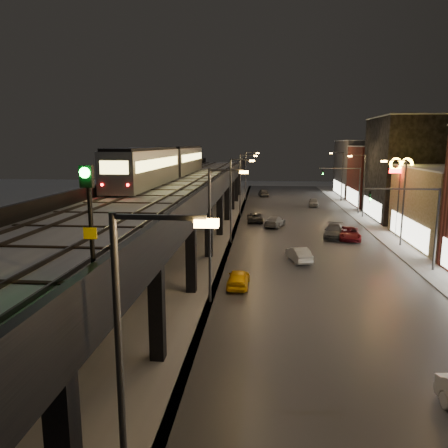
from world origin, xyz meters
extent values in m
plane|color=silver|center=(0.00, 0.00, 0.00)|extent=(220.00, 220.00, 0.00)
cube|color=#46474D|center=(7.50, 35.00, 0.03)|extent=(17.00, 120.00, 0.06)
cube|color=#9FA1A8|center=(17.50, 35.00, 0.07)|extent=(4.00, 120.00, 0.14)
cube|color=#9FA1A8|center=(-6.00, 35.00, 0.03)|extent=(11.00, 120.00, 0.06)
cube|color=black|center=(-6.00, 32.00, 5.80)|extent=(9.00, 100.00, 1.00)
cube|color=black|center=(-9.70, 5.00, 2.65)|extent=(0.70, 0.70, 5.30)
cube|color=black|center=(-2.30, 5.00, 2.65)|extent=(0.70, 0.70, 5.30)
cube|color=black|center=(-6.00, 5.00, 5.15)|extent=(8.00, 0.60, 0.50)
cube|color=black|center=(-9.70, 15.00, 2.65)|extent=(0.70, 0.70, 5.30)
cube|color=black|center=(-2.30, 15.00, 2.65)|extent=(0.70, 0.70, 5.30)
cube|color=black|center=(-6.00, 15.00, 5.15)|extent=(8.00, 0.60, 0.50)
cube|color=black|center=(-9.70, 25.00, 2.65)|extent=(0.70, 0.70, 5.30)
cube|color=black|center=(-2.30, 25.00, 2.65)|extent=(0.70, 0.70, 5.30)
cube|color=black|center=(-6.00, 25.00, 5.15)|extent=(8.00, 0.60, 0.50)
cube|color=black|center=(-9.70, 35.00, 2.65)|extent=(0.70, 0.70, 5.30)
cube|color=black|center=(-2.30, 35.00, 2.65)|extent=(0.70, 0.70, 5.30)
cube|color=black|center=(-6.00, 35.00, 5.15)|extent=(8.00, 0.60, 0.50)
cube|color=black|center=(-9.70, 45.00, 2.65)|extent=(0.70, 0.70, 5.30)
cube|color=black|center=(-2.30, 45.00, 2.65)|extent=(0.70, 0.70, 5.30)
cube|color=black|center=(-6.00, 45.00, 5.15)|extent=(8.00, 0.60, 0.50)
cube|color=black|center=(-9.70, 55.00, 2.65)|extent=(0.70, 0.70, 5.30)
cube|color=black|center=(-2.30, 55.00, 2.65)|extent=(0.70, 0.70, 5.30)
cube|color=black|center=(-6.00, 55.00, 5.15)|extent=(8.00, 0.60, 0.50)
cube|color=black|center=(-9.70, 65.00, 2.65)|extent=(0.70, 0.70, 5.30)
cube|color=black|center=(-2.30, 65.00, 2.65)|extent=(0.70, 0.70, 5.30)
cube|color=black|center=(-6.00, 65.00, 5.15)|extent=(8.00, 0.60, 0.50)
cube|color=black|center=(-9.70, 75.00, 2.65)|extent=(0.70, 0.70, 5.30)
cube|color=black|center=(-2.30, 75.00, 2.65)|extent=(0.70, 0.70, 5.30)
cube|color=black|center=(-6.00, 75.00, 5.15)|extent=(8.00, 0.60, 0.50)
cube|color=#B2B7C1|center=(-6.00, 32.00, 6.38)|extent=(8.40, 100.00, 0.16)
cube|color=#332D28|center=(-9.22, 32.00, 6.54)|extent=(0.08, 98.00, 0.16)
cube|color=#332D28|center=(-7.78, 32.00, 6.54)|extent=(0.08, 98.00, 0.16)
cube|color=#332D28|center=(-4.72, 32.00, 6.54)|extent=(0.08, 98.00, 0.16)
cube|color=#332D28|center=(-3.28, 32.00, 6.54)|extent=(0.08, 98.00, 0.16)
cube|color=black|center=(-6.00, 2.00, 6.49)|extent=(7.80, 0.24, 0.06)
cube|color=black|center=(-6.00, 18.00, 6.49)|extent=(7.80, 0.24, 0.06)
cube|color=black|center=(-6.00, 34.00, 6.49)|extent=(7.80, 0.24, 0.06)
cube|color=black|center=(-6.00, 50.00, 6.49)|extent=(7.80, 0.24, 0.06)
cube|color=black|center=(-6.00, 66.00, 6.49)|extent=(7.80, 0.24, 0.06)
cube|color=black|center=(-1.65, 32.00, 6.85)|extent=(0.30, 100.00, 1.10)
cube|color=black|center=(-10.35, 32.00, 6.85)|extent=(0.30, 100.00, 1.10)
cube|color=white|center=(17.95, 32.00, 1.60)|extent=(0.10, 12.00, 2.40)
cube|color=black|center=(24.00, 48.00, 7.00)|extent=(12.00, 13.00, 14.00)
cube|color=white|center=(17.95, 48.00, 1.60)|extent=(0.10, 10.40, 2.40)
cube|color=#B2B7C1|center=(24.00, 48.00, 14.08)|extent=(12.20, 13.20, 0.16)
cube|color=maroon|center=(24.00, 62.00, 5.00)|extent=(12.00, 12.00, 10.00)
cube|color=white|center=(17.95, 62.00, 1.60)|extent=(0.10, 9.60, 2.40)
cube|color=#B2B7C1|center=(24.00, 62.00, 10.08)|extent=(12.20, 12.20, 0.16)
cube|color=#3E3F43|center=(24.00, 76.00, 5.50)|extent=(12.00, 16.00, 11.00)
cube|color=white|center=(17.95, 76.00, 1.60)|extent=(0.10, 12.80, 2.40)
cube|color=#B2B7C1|center=(24.00, 76.00, 11.08)|extent=(12.20, 16.20, 0.16)
cylinder|color=#38383A|center=(-0.70, -5.00, 4.50)|extent=(0.18, 0.18, 9.00)
cube|color=#38383A|center=(0.40, -5.00, 8.90)|extent=(2.20, 0.12, 0.12)
cube|color=#FFB345|center=(1.50, -5.00, 8.78)|extent=(0.55, 0.28, 0.18)
cylinder|color=#38383A|center=(-0.70, 13.00, 4.50)|extent=(0.18, 0.18, 9.00)
cube|color=#38383A|center=(0.40, 13.00, 8.90)|extent=(2.20, 0.12, 0.12)
cube|color=#FFB345|center=(1.50, 13.00, 8.78)|extent=(0.55, 0.28, 0.18)
cylinder|color=#38383A|center=(-0.70, 31.00, 4.50)|extent=(0.18, 0.18, 9.00)
cube|color=#38383A|center=(0.40, 31.00, 8.90)|extent=(2.20, 0.12, 0.12)
cube|color=#FFB345|center=(1.50, 31.00, 8.78)|extent=(0.55, 0.28, 0.18)
cylinder|color=#38383A|center=(17.00, 31.00, 4.50)|extent=(0.18, 0.18, 9.00)
cube|color=#38383A|center=(15.90, 31.00, 8.90)|extent=(2.20, 0.12, 0.12)
cube|color=#FFB345|center=(14.80, 31.00, 8.78)|extent=(0.55, 0.28, 0.18)
cylinder|color=#38383A|center=(-0.70, 49.00, 4.50)|extent=(0.18, 0.18, 9.00)
cube|color=#38383A|center=(0.40, 49.00, 8.90)|extent=(2.20, 0.12, 0.12)
cube|color=#FFB345|center=(1.50, 49.00, 8.78)|extent=(0.55, 0.28, 0.18)
cylinder|color=#38383A|center=(17.00, 49.00, 4.50)|extent=(0.18, 0.18, 9.00)
cube|color=#38383A|center=(15.90, 49.00, 8.90)|extent=(2.20, 0.12, 0.12)
cube|color=#FFB345|center=(14.80, 49.00, 8.78)|extent=(0.55, 0.28, 0.18)
cylinder|color=#38383A|center=(-0.70, 67.00, 4.50)|extent=(0.18, 0.18, 9.00)
cube|color=#38383A|center=(0.40, 67.00, 8.90)|extent=(2.20, 0.12, 0.12)
cube|color=#FFB345|center=(1.50, 67.00, 8.78)|extent=(0.55, 0.28, 0.18)
cylinder|color=#38383A|center=(17.00, 67.00, 4.50)|extent=(0.18, 0.18, 9.00)
cube|color=#38383A|center=(15.90, 67.00, 8.90)|extent=(2.20, 0.12, 0.12)
cube|color=#FFB345|center=(14.80, 67.00, 8.78)|extent=(0.55, 0.28, 0.18)
cylinder|color=#38383A|center=(17.00, 22.00, 3.50)|extent=(0.20, 0.20, 7.00)
cube|color=#38383A|center=(14.00, 22.00, 6.90)|extent=(6.00, 0.12, 0.12)
imported|color=black|center=(11.50, 22.00, 6.40)|extent=(0.20, 0.16, 1.00)
sphere|color=#0CFF26|center=(11.50, 21.85, 6.15)|extent=(0.18, 0.18, 0.18)
cylinder|color=#38383A|center=(17.00, 52.00, 3.50)|extent=(0.20, 0.20, 7.00)
cube|color=#38383A|center=(14.00, 52.00, 6.90)|extent=(6.00, 0.12, 0.12)
imported|color=black|center=(11.50, 52.00, 6.40)|extent=(0.20, 0.16, 1.00)
sphere|color=#0CFF26|center=(11.50, 51.85, 6.15)|extent=(0.18, 0.18, 0.18)
cube|color=gray|center=(-8.50, 26.24, 8.28)|extent=(2.91, 17.57, 3.31)
cube|color=black|center=(-8.50, 26.24, 10.06)|extent=(2.61, 17.07, 0.25)
cube|color=#F4DE6D|center=(-9.97, 26.24, 8.73)|extent=(0.05, 16.06, 0.90)
cube|color=#F4DE6D|center=(-7.03, 26.24, 8.73)|extent=(0.05, 16.06, 0.90)
cube|color=gray|center=(-8.50, 45.19, 8.28)|extent=(2.91, 17.57, 3.31)
cube|color=black|center=(-8.50, 45.19, 10.06)|extent=(2.61, 17.07, 0.25)
cube|color=#F4DE6D|center=(-9.97, 45.19, 8.73)|extent=(0.05, 16.06, 0.90)
cube|color=#F4DE6D|center=(-7.03, 45.19, 8.73)|extent=(0.05, 16.06, 0.90)
cube|color=#F4DE6D|center=(-8.50, 17.44, 8.78)|extent=(2.21, 0.05, 1.00)
sphere|color=#FF0C0C|center=(-9.50, 17.42, 7.47)|extent=(0.20, 0.20, 0.20)
sphere|color=#FF0C0C|center=(-7.50, 17.42, 7.47)|extent=(0.20, 0.20, 0.20)
cylinder|color=black|center=(-2.10, -2.90, 8.28)|extent=(0.13, 0.13, 3.33)
cube|color=black|center=(-2.10, -3.02, 9.67)|extent=(0.36, 0.20, 0.61)
sphere|color=#0CFF26|center=(-2.10, -3.14, 9.78)|extent=(0.29, 0.29, 0.29)
cube|color=#FFD300|center=(-2.10, -3.00, 8.06)|extent=(0.39, 0.04, 0.33)
imported|color=#F7B80B|center=(1.00, 16.34, 0.66)|extent=(1.66, 3.92, 1.32)
imported|color=silver|center=(6.00, 23.98, 0.66)|extent=(2.32, 4.21, 1.32)
imported|color=#454749|center=(1.62, 43.85, 0.63)|extent=(2.33, 4.61, 1.25)
imported|color=gray|center=(4.23, 40.58, 0.68)|extent=(3.14, 5.03, 1.36)
imported|color=#525355|center=(2.70, 73.18, 0.75)|extent=(2.37, 4.63, 1.51)
imported|color=maroon|center=(12.27, 33.65, 0.69)|extent=(2.84, 5.19, 1.38)
imported|color=#45484E|center=(10.74, 34.47, 0.74)|extent=(3.08, 5.39, 1.47)
imported|color=gray|center=(11.17, 59.56, 0.69)|extent=(1.98, 4.17, 1.38)
cylinder|color=#38383A|center=(18.00, 35.93, 3.63)|extent=(0.24, 0.24, 7.26)
cube|color=#FF0C0C|center=(18.00, 35.93, 7.53)|extent=(2.54, 0.25, 0.45)
torus|color=yellow|center=(17.41, 35.93, 8.26)|extent=(1.50, 0.49, 1.47)
torus|color=yellow|center=(18.59, 35.93, 8.26)|extent=(1.50, 0.49, 1.47)
camera|label=1|loc=(2.80, -14.70, 10.57)|focal=35.00mm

